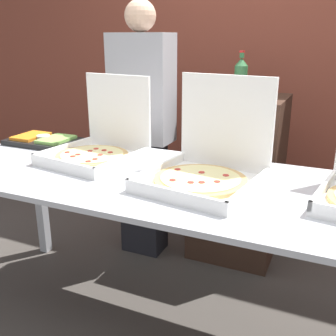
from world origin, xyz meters
name	(u,v)px	position (x,y,z in m)	size (l,w,h in m)	color
ground_plane	(168,330)	(0.00, 0.00, 0.00)	(16.00, 16.00, 0.00)	#423D38
brick_wall_behind	(255,48)	(0.00, 1.70, 1.40)	(10.00, 0.06, 2.80)	brown
buffet_table	(168,197)	(0.00, 0.00, 0.77)	(2.40, 0.88, 0.86)	#B7BABF
pizza_box_near_right	(99,145)	(-0.46, 0.13, 0.93)	(0.49, 0.51, 0.43)	white
pizza_box_far_right	(207,165)	(0.18, 0.02, 0.94)	(0.53, 0.54, 0.46)	white
veggie_tray	(44,140)	(-0.95, 0.26, 0.88)	(0.43, 0.26, 0.05)	black
sideboard_podium	(238,177)	(0.10, 0.96, 0.56)	(0.56, 0.53, 1.12)	#382319
soda_bottle	(241,77)	(0.08, 0.96, 1.24)	(0.08, 0.08, 0.28)	#2D6638
soda_can_silver	(229,84)	(-0.03, 1.06, 1.18)	(0.07, 0.07, 0.12)	silver
soda_can_colored	(241,83)	(0.04, 1.14, 1.18)	(0.07, 0.07, 0.12)	#334CB2
person_guest_plaid	(143,130)	(-0.50, 0.72, 0.89)	(0.40, 0.22, 1.70)	black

